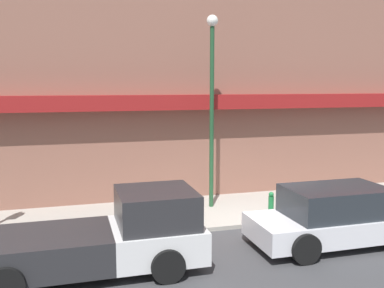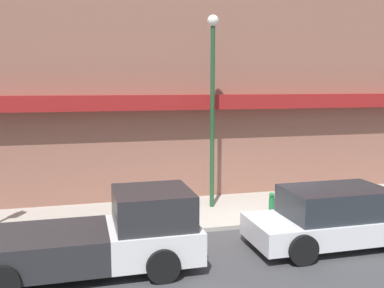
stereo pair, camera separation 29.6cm
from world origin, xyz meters
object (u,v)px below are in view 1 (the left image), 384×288
pickup_truck (105,237)px  street_lamp (212,91)px  parked_car (335,216)px  fire_hydrant (271,202)px

pickup_truck → street_lamp: street_lamp is taller
parked_car → fire_hydrant: size_ratio=6.96×
pickup_truck → parked_car: pickup_truck is taller
parked_car → street_lamp: bearing=119.3°
fire_hydrant → street_lamp: bearing=146.5°
street_lamp → fire_hydrant: bearing=-33.5°
fire_hydrant → street_lamp: (-1.63, 1.08, 3.47)m
fire_hydrant → parked_car: bearing=-80.3°
street_lamp → pickup_truck: bearing=-134.6°
pickup_truck → street_lamp: size_ratio=0.82×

